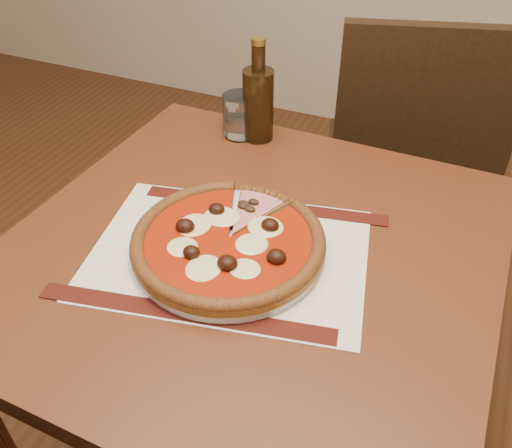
{
  "coord_description": "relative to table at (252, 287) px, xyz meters",
  "views": [
    {
      "loc": [
        0.98,
        0.49,
        1.35
      ],
      "look_at": [
        0.7,
        1.13,
        0.78
      ],
      "focal_mm": 38.0,
      "sensor_mm": 36.0,
      "label": 1
    }
  ],
  "objects": [
    {
      "name": "table",
      "position": [
        0.0,
        0.0,
        0.0
      ],
      "size": [
        0.82,
        0.82,
        0.75
      ],
      "rotation": [
        0.0,
        0.0,
        -0.02
      ],
      "color": "brown",
      "rests_on": "ground"
    },
    {
      "name": "chair_far",
      "position": [
        0.15,
        0.76,
        -0.11
      ],
      "size": [
        0.55,
        0.55,
        0.94
      ],
      "rotation": [
        0.0,
        0.0,
        3.42
      ],
      "color": "black",
      "rests_on": "ground"
    },
    {
      "name": "placemat",
      "position": [
        -0.02,
        -0.04,
        0.1
      ],
      "size": [
        0.5,
        0.4,
        0.0
      ],
      "primitive_type": "cube",
      "rotation": [
        0.0,
        0.0,
        0.2
      ],
      "color": "white",
      "rests_on": "table"
    },
    {
      "name": "plate",
      "position": [
        -0.02,
        -0.04,
        0.11
      ],
      "size": [
        0.31,
        0.31,
        0.02
      ],
      "primitive_type": "cylinder",
      "color": "white",
      "rests_on": "placemat"
    },
    {
      "name": "pizza",
      "position": [
        -0.02,
        -0.04,
        0.13
      ],
      "size": [
        0.32,
        0.32,
        0.04
      ],
      "color": "brown",
      "rests_on": "plate"
    },
    {
      "name": "ham_slice",
      "position": [
        -0.02,
        0.05,
        0.13
      ],
      "size": [
        0.1,
        0.14,
        0.02
      ],
      "rotation": [
        0.0,
        0.0,
        1.53
      ],
      "color": "brown",
      "rests_on": "plate"
    },
    {
      "name": "water_glass",
      "position": [
        -0.17,
        0.33,
        0.15
      ],
      "size": [
        0.1,
        0.1,
        0.09
      ],
      "primitive_type": "cylinder",
      "rotation": [
        0.0,
        0.0,
        0.35
      ],
      "color": "white",
      "rests_on": "table"
    },
    {
      "name": "bottle",
      "position": [
        -0.13,
        0.34,
        0.19
      ],
      "size": [
        0.07,
        0.07,
        0.22
      ],
      "color": "#37220D",
      "rests_on": "table"
    }
  ]
}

